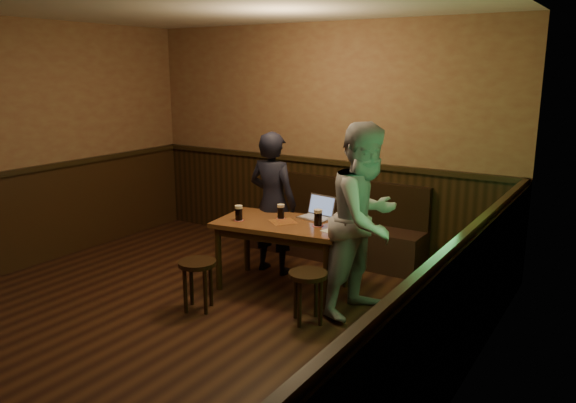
# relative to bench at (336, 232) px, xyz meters

# --- Properties ---
(room) EXTENTS (5.04, 6.04, 2.84)m
(room) POSITION_rel_bench_xyz_m (-0.39, -2.53, 0.89)
(room) COLOR black
(room) RESTS_ON ground
(bench) EXTENTS (2.20, 0.50, 0.95)m
(bench) POSITION_rel_bench_xyz_m (0.00, 0.00, 0.00)
(bench) COLOR black
(bench) RESTS_ON ground
(pub_table) EXTENTS (1.44, 0.95, 0.73)m
(pub_table) POSITION_rel_bench_xyz_m (0.00, -1.20, 0.31)
(pub_table) COLOR brown
(pub_table) RESTS_ON ground
(stool_left) EXTENTS (0.46, 0.46, 0.49)m
(stool_left) POSITION_rel_bench_xyz_m (-0.39, -2.09, 0.08)
(stool_left) COLOR black
(stool_left) RESTS_ON ground
(stool_right) EXTENTS (0.37, 0.37, 0.48)m
(stool_right) POSITION_rel_bench_xyz_m (0.63, -1.77, 0.07)
(stool_right) COLOR black
(stool_right) RESTS_ON ground
(pint_left) EXTENTS (0.10, 0.10, 0.16)m
(pint_left) POSITION_rel_bench_xyz_m (-0.41, -1.40, 0.49)
(pint_left) COLOR #A51429
(pint_left) RESTS_ON pub_table
(pint_mid) EXTENTS (0.10, 0.10, 0.16)m
(pint_mid) POSITION_rel_bench_xyz_m (-0.09, -1.10, 0.49)
(pint_mid) COLOR #A51429
(pint_mid) RESTS_ON pub_table
(pint_right) EXTENTS (0.11, 0.11, 0.17)m
(pint_right) POSITION_rel_bench_xyz_m (0.38, -1.14, 0.50)
(pint_right) COLOR #A51429
(pint_right) RESTS_ON pub_table
(laptop) EXTENTS (0.37, 0.31, 0.23)m
(laptop) POSITION_rel_bench_xyz_m (0.23, -0.87, 0.47)
(laptop) COLOR silver
(laptop) RESTS_ON pub_table
(menu) EXTENTS (0.26, 0.21, 0.00)m
(menu) POSITION_rel_bench_xyz_m (0.61, -1.25, 0.41)
(menu) COLOR silver
(menu) RESTS_ON pub_table
(person_suit) EXTENTS (0.58, 0.38, 1.60)m
(person_suit) POSITION_rel_bench_xyz_m (-0.37, -0.83, 0.49)
(person_suit) COLOR black
(person_suit) RESTS_ON ground
(person_grey) EXTENTS (0.83, 0.98, 1.80)m
(person_grey) POSITION_rel_bench_xyz_m (0.96, -1.28, 0.59)
(person_grey) COLOR #9A9A9F
(person_grey) RESTS_ON ground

